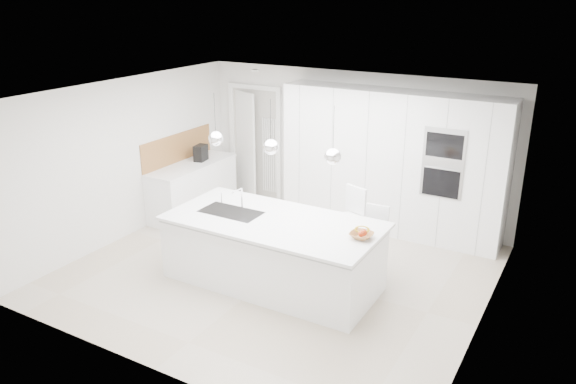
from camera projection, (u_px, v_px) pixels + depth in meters
The scene contains 26 objects.
floor at pixel (277, 272), 7.90m from camera, with size 5.50×5.50×0.00m, color #B8AA96.
wall_back at pixel (352, 146), 9.52m from camera, with size 5.50×5.50×0.00m, color silver.
wall_left at pixel (126, 159), 8.77m from camera, with size 5.00×5.00×0.00m, color silver.
ceiling at pixel (276, 94), 7.06m from camera, with size 5.50×5.50×0.00m, color white.
tall_cabinets at pixel (391, 163), 8.93m from camera, with size 3.60×0.60×2.30m, color white.
oven_stack at pixel (443, 164), 8.19m from camera, with size 0.62×0.04×1.05m, color #A5A5A8, non-canonical shape.
doorway_frame at pixel (255, 144), 10.48m from camera, with size 1.11×0.08×2.13m, color white, non-canonical shape.
hallway_door at pixel (243, 144), 10.57m from camera, with size 0.82×0.04×2.00m, color white.
radiator at pixel (270, 156), 10.39m from camera, with size 0.32×0.04×1.40m, color white, non-canonical shape.
left_base_cabinets at pixel (193, 189), 9.88m from camera, with size 0.60×1.80×0.86m, color white.
left_worktop at pixel (191, 165), 9.73m from camera, with size 0.62×1.82×0.04m, color white.
oak_backsplash at pixel (178, 148), 9.77m from camera, with size 0.02×1.80×0.50m, color #9E6C3A.
island_base at pixel (272, 254), 7.47m from camera, with size 2.80×1.20×0.86m, color white.
island_worktop at pixel (274, 221), 7.35m from camera, with size 2.84×1.40×0.04m, color white.
island_sink at pixel (231, 217), 7.64m from camera, with size 0.84×0.44×0.18m, color #3F3F42, non-canonical shape.
island_tap at pixel (242, 198), 7.70m from camera, with size 0.02×0.02×0.30m, color white.
pendant_left at pixel (216, 139), 7.37m from camera, with size 0.20×0.20×0.20m, color white.
pendant_mid at pixel (271, 147), 6.97m from camera, with size 0.20×0.20×0.20m, color white.
pendant_right at pixel (333, 156), 6.57m from camera, with size 0.20×0.20×0.20m, color white.
fruit_bowl at pixel (361, 235), 6.80m from camera, with size 0.28×0.28×0.07m, color #9E6C3A.
espresso_machine at pixel (201, 153), 9.87m from camera, with size 0.17×0.26×0.28m, color black.
bar_stool_left at pixel (351, 230), 7.85m from camera, with size 0.38×0.53×1.16m, color white, non-canonical shape.
bar_stool_right at pixel (373, 244), 7.58m from camera, with size 0.34×0.47×1.02m, color white, non-canonical shape.
apple_a at pixel (361, 234), 6.76m from camera, with size 0.08×0.08×0.08m, color #A92E10.
apple_b at pixel (364, 233), 6.78m from camera, with size 0.09×0.09×0.09m, color #A92E10.
banana_bunch at pixel (362, 229), 6.79m from camera, with size 0.19×0.19×0.03m, color gold.
Camera 1 is at (3.64, -6.05, 3.73)m, focal length 35.00 mm.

